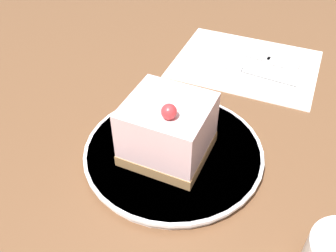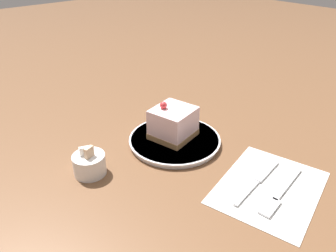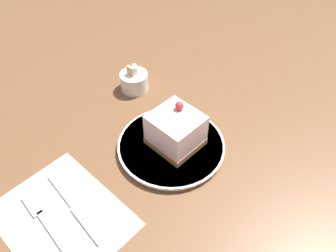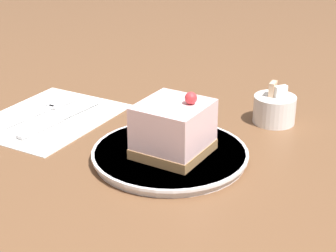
{
  "view_description": "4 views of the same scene",
  "coord_description": "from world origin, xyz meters",
  "views": [
    {
      "loc": [
        0.23,
        0.16,
        0.33
      ],
      "look_at": [
        -0.01,
        -0.02,
        0.06
      ],
      "focal_mm": 40.0,
      "sensor_mm": 36.0,
      "label": 1
    },
    {
      "loc": [
        -0.49,
        0.42,
        0.41
      ],
      "look_at": [
        -0.01,
        -0.01,
        0.04
      ],
      "focal_mm": 35.0,
      "sensor_mm": 36.0,
      "label": 2
    },
    {
      "loc": [
        -0.26,
        -0.37,
        0.5
      ],
      "look_at": [
        -0.02,
        -0.0,
        0.04
      ],
      "focal_mm": 35.0,
      "sensor_mm": 36.0,
      "label": 3
    },
    {
      "loc": [
        0.43,
        -0.52,
        0.35
      ],
      "look_at": [
        -0.02,
        -0.03,
        0.05
      ],
      "focal_mm": 60.0,
      "sensor_mm": 36.0,
      "label": 4
    }
  ],
  "objects": [
    {
      "name": "ground_plane",
      "position": [
        0.0,
        0.0,
        0.0
      ],
      "size": [
        4.0,
        4.0,
        0.0
      ],
      "primitive_type": "plane",
      "color": "brown"
    },
    {
      "name": "fork",
      "position": [
        -0.29,
        -0.04,
        0.0
      ],
      "size": [
        0.04,
        0.17,
        0.0
      ],
      "rotation": [
        0.0,
        0.0,
        0.15
      ],
      "color": "silver",
      "rests_on": "napkin"
    },
    {
      "name": "napkin",
      "position": [
        -0.26,
        -0.05,
        0.0
      ],
      "size": [
        0.22,
        0.26,
        0.0
      ],
      "rotation": [
        0.0,
        0.0,
        0.24
      ],
      "color": "white",
      "rests_on": "ground_plane"
    },
    {
      "name": "cake_slice",
      "position": [
        -0.02,
        -0.02,
        0.05
      ],
      "size": [
        0.1,
        0.11,
        0.09
      ],
      "rotation": [
        0.0,
        0.0,
        0.21
      ],
      "color": "#9E7547",
      "rests_on": "plate"
    },
    {
      "name": "plate",
      "position": [
        -0.03,
        -0.02,
        0.01
      ],
      "size": [
        0.21,
        0.21,
        0.01
      ],
      "color": "white",
      "rests_on": "ground_plane"
    },
    {
      "name": "sugar_bowl",
      "position": [
        0.01,
        0.18,
        0.02
      ],
      "size": [
        0.07,
        0.07,
        0.06
      ],
      "color": "white",
      "rests_on": "ground_plane"
    },
    {
      "name": "knife",
      "position": [
        -0.24,
        -0.06,
        0.01
      ],
      "size": [
        0.04,
        0.17,
        0.0
      ],
      "rotation": [
        0.0,
        0.0,
        0.15
      ],
      "color": "silver",
      "rests_on": "napkin"
    }
  ]
}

